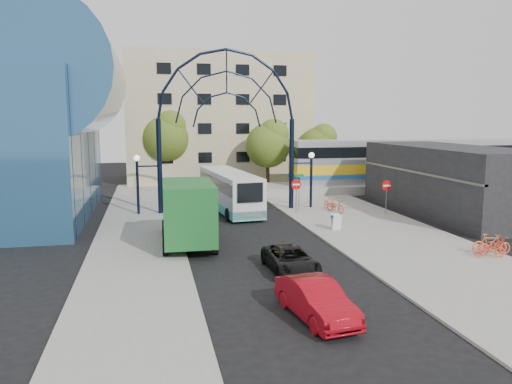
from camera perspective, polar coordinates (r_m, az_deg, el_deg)
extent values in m
plane|color=black|center=(24.60, 1.88, -8.19)|extent=(120.00, 120.00, 0.00)
cube|color=gray|center=(30.97, 14.60, -4.87)|extent=(8.00, 56.00, 0.12)
cube|color=gray|center=(29.70, -13.33, -5.38)|extent=(5.00, 50.00, 0.12)
cylinder|color=black|center=(37.04, -10.96, 2.79)|extent=(0.36, 0.36, 7.00)
cylinder|color=black|center=(38.56, 4.08, 3.14)|extent=(0.36, 0.36, 7.00)
cylinder|color=black|center=(37.22, -13.36, 0.42)|extent=(0.20, 0.20, 4.00)
cylinder|color=black|center=(39.20, 6.31, 0.99)|extent=(0.20, 0.20, 4.00)
sphere|color=white|center=(36.98, -13.48, 3.79)|extent=(0.44, 0.44, 0.44)
sphere|color=white|center=(38.98, 6.36, 4.20)|extent=(0.44, 0.44, 0.44)
cylinder|color=slate|center=(36.88, 4.61, -0.68)|extent=(0.06, 0.06, 2.20)
cylinder|color=red|center=(36.74, 4.63, 0.86)|extent=(0.80, 0.04, 0.80)
cube|color=white|center=(36.71, 4.65, 0.86)|extent=(0.55, 0.02, 0.12)
cylinder|color=slate|center=(37.34, 14.66, -0.82)|extent=(0.06, 0.06, 2.20)
cylinder|color=red|center=(37.19, 14.72, 0.70)|extent=(0.76, 0.04, 0.76)
cube|color=white|center=(37.17, 14.74, 0.70)|extent=(0.55, 0.02, 0.12)
cylinder|color=slate|center=(37.52, 4.94, -0.06)|extent=(0.05, 0.05, 2.80)
cube|color=#146626|center=(37.35, 4.97, 1.91)|extent=(0.70, 0.03, 0.18)
cube|color=#146626|center=(37.38, 4.96, 1.53)|extent=(0.03, 0.70, 0.18)
cube|color=white|center=(31.48, 9.25, -3.44)|extent=(0.55, 0.26, 0.99)
cube|color=white|center=(31.80, 9.02, -3.32)|extent=(0.55, 0.26, 0.99)
cube|color=#1E59A5|center=(31.58, 9.15, -2.79)|extent=(0.55, 0.42, 0.14)
cylinder|color=#29557F|center=(38.50, -21.99, 12.24)|extent=(9.00, 16.00, 9.00)
cube|color=black|center=(39.66, 21.20, 1.28)|extent=(6.00, 16.00, 5.00)
cube|color=#C7AD8A|center=(58.38, -4.58, 8.35)|extent=(20.00, 12.00, 14.00)
cube|color=gray|center=(52.15, 17.55, 0.71)|extent=(32.00, 5.00, 0.80)
cube|color=#B7B7BC|center=(51.89, 17.67, 3.44)|extent=(25.00, 3.00, 4.20)
cube|color=gold|center=(51.94, 17.64, 2.79)|extent=(25.10, 3.05, 0.90)
cube|color=black|center=(51.82, 17.72, 4.55)|extent=(25.05, 3.05, 1.00)
cube|color=#1E59A5|center=(52.01, 17.61, 2.02)|extent=(25.10, 3.05, 0.35)
cylinder|color=#382314|center=(50.58, 1.35, 1.85)|extent=(0.36, 0.36, 2.52)
sphere|color=#375717|center=(50.33, 1.37, 5.34)|extent=(4.48, 4.48, 4.48)
sphere|color=#375717|center=(50.11, 2.01, 6.61)|extent=(3.08, 3.08, 3.08)
cylinder|color=#382314|center=(53.19, -10.21, 2.24)|extent=(0.36, 0.36, 2.88)
sphere|color=#375717|center=(52.94, -10.31, 6.03)|extent=(5.12, 5.12, 5.12)
sphere|color=#375717|center=(52.62, -9.79, 7.42)|extent=(3.52, 3.52, 3.52)
cylinder|color=#382314|center=(54.19, 7.04, 2.13)|extent=(0.36, 0.36, 2.34)
sphere|color=#375717|center=(53.95, 7.10, 5.15)|extent=(4.16, 4.16, 4.16)
sphere|color=#375717|center=(53.79, 7.73, 6.24)|extent=(2.86, 2.86, 2.86)
cube|color=silver|center=(38.42, -3.05, 0.31)|extent=(3.43, 10.87, 2.69)
cube|color=#60D5CC|center=(38.59, -3.04, -1.33)|extent=(3.46, 10.87, 0.65)
cube|color=black|center=(38.34, -3.06, 1.14)|extent=(3.45, 10.66, 0.84)
cube|color=black|center=(33.20, -0.66, -0.06)|extent=(1.76, 0.31, 1.30)
cube|color=black|center=(43.53, -4.84, 1.06)|extent=(2.23, 0.39, 1.49)
cylinder|color=black|center=(41.51, -5.76, -0.76)|extent=(0.35, 0.91, 0.89)
cylinder|color=black|center=(42.05, -2.68, -0.61)|extent=(0.35, 0.91, 0.89)
cylinder|color=black|center=(34.55, -3.21, -2.59)|extent=(0.35, 0.91, 0.89)
cylinder|color=black|center=(35.19, 0.44, -2.37)|extent=(0.35, 0.91, 0.89)
cube|color=black|center=(30.45, -8.04, -2.67)|extent=(2.61, 2.71, 2.43)
cube|color=black|center=(31.66, -8.18, -1.34)|extent=(2.21, 0.16, 1.11)
cube|color=#196026|center=(27.02, -7.73, -2.17)|extent=(2.77, 5.15, 3.10)
cylinder|color=black|center=(30.23, -10.40, -4.14)|extent=(0.31, 1.07, 1.06)
cylinder|color=black|center=(30.34, -5.58, -3.99)|extent=(0.31, 1.07, 1.06)
cylinder|color=black|center=(26.03, -10.31, -6.17)|extent=(0.31, 1.07, 1.06)
cylinder|color=black|center=(26.16, -4.71, -5.99)|extent=(0.31, 1.07, 1.06)
imported|color=black|center=(23.19, 3.96, -7.73)|extent=(2.05, 4.25, 1.17)
imported|color=maroon|center=(18.09, 6.87, -12.13)|extent=(2.08, 4.38, 1.39)
imported|color=red|center=(37.53, 9.08, -1.56)|extent=(1.24, 1.93, 0.96)
imported|color=orange|center=(38.69, 8.46, -1.24)|extent=(0.84, 1.67, 0.97)
imported|color=#F54D31|center=(28.35, 25.61, -5.53)|extent=(1.83, 0.65, 0.96)
imported|color=orange|center=(28.38, 25.15, -5.40)|extent=(1.80, 0.96, 1.04)
imported|color=#D7422B|center=(27.71, 25.14, -5.96)|extent=(1.64, 0.86, 0.82)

